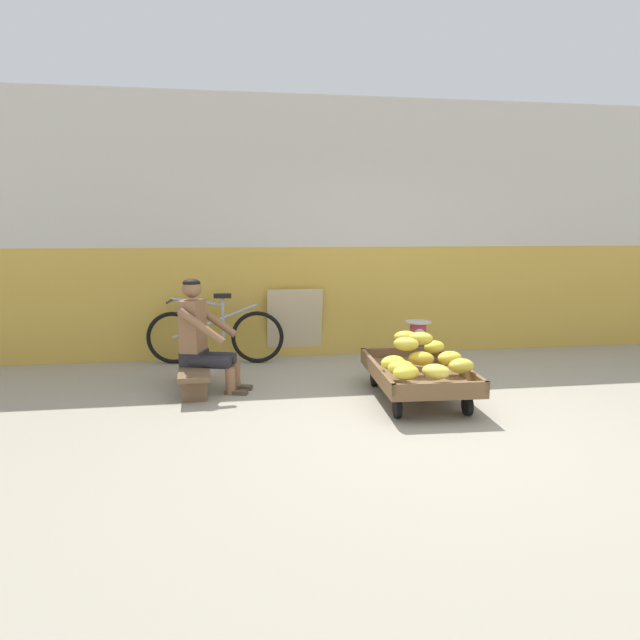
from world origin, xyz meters
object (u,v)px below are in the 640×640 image
(banana_cart, at_px, (417,375))
(low_bench, at_px, (195,371))
(plastic_crate, at_px, (417,359))
(sign_board, at_px, (295,323))
(vendor_seated, at_px, (202,336))
(weighing_scale, at_px, (418,333))
(bicycle_near_left, at_px, (215,335))

(banana_cart, xyz_separation_m, low_bench, (-2.13, 0.65, -0.04))
(plastic_crate, xyz_separation_m, sign_board, (-1.30, 0.98, 0.29))
(vendor_seated, xyz_separation_m, sign_board, (1.08, 1.36, -0.13))
(low_bench, bearing_deg, weighing_scale, 8.08)
(banana_cart, relative_size, sign_board, 1.67)
(vendor_seated, xyz_separation_m, bicycle_near_left, (0.09, 1.17, -0.21))
(vendor_seated, bearing_deg, sign_board, 51.36)
(low_bench, height_order, sign_board, sign_board)
(sign_board, bearing_deg, weighing_scale, -37.04)
(banana_cart, relative_size, plastic_crate, 4.11)
(vendor_seated, height_order, plastic_crate, vendor_seated)
(vendor_seated, bearing_deg, weighing_scale, 8.95)
(weighing_scale, xyz_separation_m, sign_board, (-1.30, 0.98, -0.01))
(weighing_scale, height_order, bicycle_near_left, bicycle_near_left)
(bicycle_near_left, bearing_deg, low_bench, -98.61)
(bicycle_near_left, distance_m, sign_board, 1.02)
(banana_cart, xyz_separation_m, bicycle_near_left, (-1.96, 1.79, 0.11))
(plastic_crate, distance_m, bicycle_near_left, 2.44)
(banana_cart, height_order, sign_board, sign_board)
(banana_cart, xyz_separation_m, weighing_scale, (0.34, 1.00, 0.21))
(banana_cart, distance_m, low_bench, 2.23)
(vendor_seated, relative_size, plastic_crate, 3.17)
(vendor_seated, height_order, weighing_scale, vendor_seated)
(vendor_seated, bearing_deg, low_bench, 163.46)
(sign_board, bearing_deg, bicycle_near_left, -169.31)
(plastic_crate, height_order, sign_board, sign_board)
(banana_cart, distance_m, weighing_scale, 1.07)
(low_bench, relative_size, plastic_crate, 3.09)
(banana_cart, bearing_deg, sign_board, 115.94)
(low_bench, bearing_deg, plastic_crate, 8.11)
(banana_cart, bearing_deg, bicycle_near_left, 137.56)
(banana_cart, distance_m, vendor_seated, 2.17)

